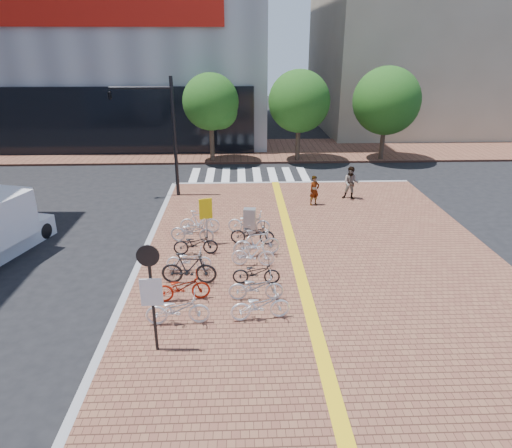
{
  "coord_description": "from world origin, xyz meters",
  "views": [
    {
      "loc": [
        -0.16,
        -14.15,
        7.95
      ],
      "look_at": [
        0.48,
        2.45,
        1.3
      ],
      "focal_mm": 32.0,
      "sensor_mm": 36.0,
      "label": 1
    }
  ],
  "objects_px": {
    "bike_12": "(252,233)",
    "bike_13": "(249,222)",
    "bike_5": "(192,231)",
    "bike_11": "(257,243)",
    "bike_6": "(200,222)",
    "notice_sign": "(151,286)",
    "traffic_light_pole": "(145,115)",
    "bike_8": "(256,287)",
    "yellow_sign": "(206,213)",
    "pedestrian_b": "(351,183)",
    "bike_9": "(256,272)",
    "pedestrian_a": "(314,190)",
    "bike_2": "(189,268)",
    "bike_7": "(260,305)",
    "bike_4": "(196,243)",
    "bike_3": "(189,260)",
    "bike_10": "(253,254)",
    "bike_0": "(178,309)",
    "utility_box": "(250,221)"
  },
  "relations": [
    {
      "from": "bike_5",
      "to": "utility_box",
      "type": "height_order",
      "value": "utility_box"
    },
    {
      "from": "bike_0",
      "to": "bike_12",
      "type": "distance_m",
      "value": 6.16
    },
    {
      "from": "bike_3",
      "to": "bike_6",
      "type": "distance_m",
      "value": 3.53
    },
    {
      "from": "bike_5",
      "to": "bike_9",
      "type": "relative_size",
      "value": 1.13
    },
    {
      "from": "bike_3",
      "to": "bike_5",
      "type": "bearing_deg",
      "value": 3.9
    },
    {
      "from": "bike_7",
      "to": "bike_10",
      "type": "bearing_deg",
      "value": -5.97
    },
    {
      "from": "bike_0",
      "to": "bike_7",
      "type": "relative_size",
      "value": 1.04
    },
    {
      "from": "bike_6",
      "to": "notice_sign",
      "type": "xyz_separation_m",
      "value": [
        -0.56,
        -8.18,
        1.46
      ]
    },
    {
      "from": "bike_6",
      "to": "bike_8",
      "type": "relative_size",
      "value": 0.97
    },
    {
      "from": "bike_12",
      "to": "pedestrian_b",
      "type": "relative_size",
      "value": 1.04
    },
    {
      "from": "bike_2",
      "to": "bike_11",
      "type": "height_order",
      "value": "bike_2"
    },
    {
      "from": "bike_13",
      "to": "bike_6",
      "type": "bearing_deg",
      "value": 97.19
    },
    {
      "from": "bike_2",
      "to": "traffic_light_pole",
      "type": "bearing_deg",
      "value": 20.5
    },
    {
      "from": "bike_0",
      "to": "bike_10",
      "type": "xyz_separation_m",
      "value": [
        2.34,
        3.68,
        -0.01
      ]
    },
    {
      "from": "bike_5",
      "to": "bike_8",
      "type": "relative_size",
      "value": 1.04
    },
    {
      "from": "bike_6",
      "to": "traffic_light_pole",
      "type": "height_order",
      "value": "traffic_light_pole"
    },
    {
      "from": "bike_9",
      "to": "pedestrian_b",
      "type": "xyz_separation_m",
      "value": [
        5.37,
        8.99,
        0.45
      ]
    },
    {
      "from": "bike_5",
      "to": "bike_6",
      "type": "xyz_separation_m",
      "value": [
        0.25,
        0.96,
        0.04
      ]
    },
    {
      "from": "bike_9",
      "to": "bike_13",
      "type": "xyz_separation_m",
      "value": [
        -0.13,
        4.53,
        0.06
      ]
    },
    {
      "from": "bike_12",
      "to": "bike_13",
      "type": "relative_size",
      "value": 0.98
    },
    {
      "from": "bike_8",
      "to": "bike_0",
      "type": "bearing_deg",
      "value": 118.7
    },
    {
      "from": "bike_5",
      "to": "bike_11",
      "type": "distance_m",
      "value": 3.0
    },
    {
      "from": "bike_4",
      "to": "pedestrian_b",
      "type": "xyz_separation_m",
      "value": [
        7.65,
        6.52,
        0.42
      ]
    },
    {
      "from": "bike_3",
      "to": "bike_6",
      "type": "height_order",
      "value": "bike_6"
    },
    {
      "from": "bike_7",
      "to": "bike_13",
      "type": "height_order",
      "value": "bike_13"
    },
    {
      "from": "bike_8",
      "to": "pedestrian_a",
      "type": "height_order",
      "value": "pedestrian_a"
    },
    {
      "from": "bike_11",
      "to": "pedestrian_b",
      "type": "relative_size",
      "value": 1.06
    },
    {
      "from": "bike_3",
      "to": "bike_12",
      "type": "bearing_deg",
      "value": -45.19
    },
    {
      "from": "pedestrian_b",
      "to": "yellow_sign",
      "type": "bearing_deg",
      "value": -124.97
    },
    {
      "from": "bike_2",
      "to": "yellow_sign",
      "type": "xyz_separation_m",
      "value": [
        0.42,
        3.31,
        0.8
      ]
    },
    {
      "from": "traffic_light_pole",
      "to": "notice_sign",
      "type": "bearing_deg",
      "value": -79.69
    },
    {
      "from": "bike_11",
      "to": "pedestrian_a",
      "type": "relative_size",
      "value": 1.21
    },
    {
      "from": "bike_9",
      "to": "bike_13",
      "type": "distance_m",
      "value": 4.53
    },
    {
      "from": "yellow_sign",
      "to": "traffic_light_pole",
      "type": "distance_m",
      "value": 8.04
    },
    {
      "from": "bike_8",
      "to": "pedestrian_b",
      "type": "height_order",
      "value": "pedestrian_b"
    },
    {
      "from": "pedestrian_a",
      "to": "bike_6",
      "type": "bearing_deg",
      "value": -173.66
    },
    {
      "from": "bike_10",
      "to": "bike_9",
      "type": "bearing_deg",
      "value": -171.37
    },
    {
      "from": "pedestrian_b",
      "to": "traffic_light_pole",
      "type": "relative_size",
      "value": 0.28
    },
    {
      "from": "bike_11",
      "to": "traffic_light_pole",
      "type": "distance_m",
      "value": 10.28
    },
    {
      "from": "bike_3",
      "to": "bike_11",
      "type": "xyz_separation_m",
      "value": [
        2.51,
        1.11,
        0.13
      ]
    },
    {
      "from": "bike_8",
      "to": "yellow_sign",
      "type": "height_order",
      "value": "yellow_sign"
    },
    {
      "from": "bike_6",
      "to": "bike_12",
      "type": "relative_size",
      "value": 0.95
    },
    {
      "from": "bike_5",
      "to": "bike_13",
      "type": "xyz_separation_m",
      "value": [
        2.39,
        0.89,
        0.0
      ]
    },
    {
      "from": "bike_4",
      "to": "notice_sign",
      "type": "bearing_deg",
      "value": 172.41
    },
    {
      "from": "yellow_sign",
      "to": "traffic_light_pole",
      "type": "xyz_separation_m",
      "value": [
        -3.43,
        6.65,
        2.93
      ]
    },
    {
      "from": "pedestrian_a",
      "to": "yellow_sign",
      "type": "distance_m",
      "value": 7.02
    },
    {
      "from": "bike_0",
      "to": "utility_box",
      "type": "xyz_separation_m",
      "value": [
        2.3,
        6.84,
        0.07
      ]
    },
    {
      "from": "pedestrian_b",
      "to": "traffic_light_pole",
      "type": "height_order",
      "value": "traffic_light_pole"
    },
    {
      "from": "bike_7",
      "to": "yellow_sign",
      "type": "distance_m",
      "value": 5.98
    },
    {
      "from": "bike_2",
      "to": "bike_11",
      "type": "xyz_separation_m",
      "value": [
        2.41,
        2.08,
        -0.02
      ]
    }
  ]
}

